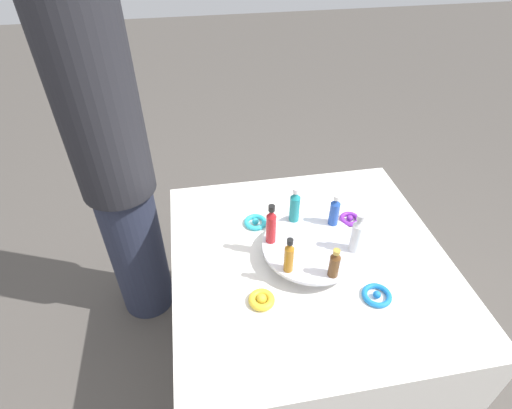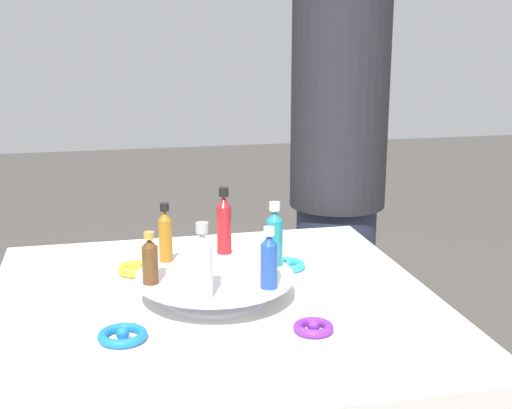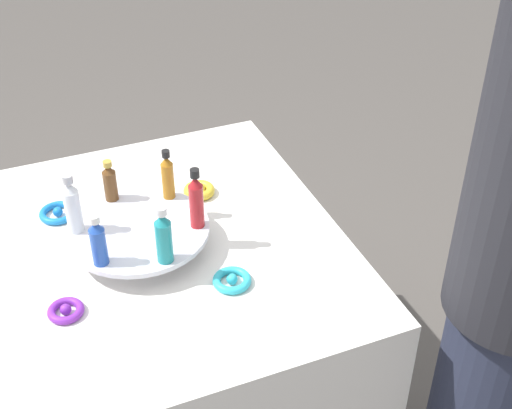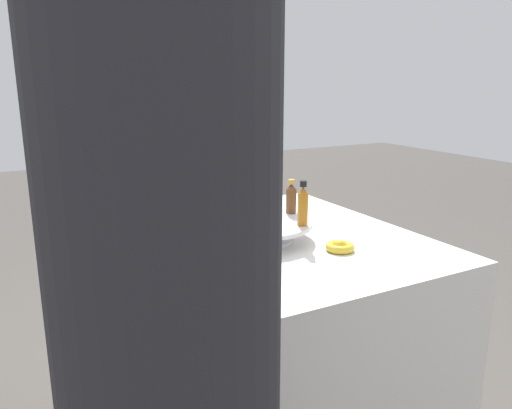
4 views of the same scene
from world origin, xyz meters
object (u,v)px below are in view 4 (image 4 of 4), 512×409
bottle_red (266,210)px  ribbon_bow_gold (340,247)px  bottle_teal (219,207)px  bottle_blue (215,198)px  display_stand (257,228)px  bottle_brown (291,198)px  person_figure (168,321)px  bottle_amber (303,205)px  bottle_clear (250,188)px  ribbon_bow_teal (218,264)px  ribbon_bow_blue (286,216)px  ribbon_bow_purple (185,227)px

bottle_red → ribbon_bow_gold: size_ratio=1.87×
bottle_teal → bottle_blue: bearing=71.6°
display_stand → bottle_brown: size_ratio=3.08×
bottle_blue → display_stand: bearing=-48.4°
display_stand → person_figure: bearing=-126.6°
display_stand → bottle_red: size_ratio=2.17×
bottle_amber → bottle_clear: (-0.05, 0.23, 0.01)m
bottle_amber → ribbon_bow_teal: size_ratio=1.52×
ribbon_bow_teal → ribbon_bow_blue: 0.50m
bottle_clear → bottle_amber: bearing=-78.4°
bottle_amber → bottle_clear: size_ratio=0.87×
bottle_red → person_figure: size_ratio=0.09×
bottle_clear → ribbon_bow_teal: (-0.24, -0.28, -0.12)m
bottle_teal → bottle_clear: bottle_clear is taller
ribbon_bow_gold → ribbon_bow_purple: (-0.31, 0.39, -0.00)m
ribbon_bow_teal → ribbon_bow_gold: ribbon_bow_gold is taller
bottle_teal → display_stand: bearing=11.6°
bottle_amber → ribbon_bow_purple: (-0.25, 0.30, -0.11)m
bottle_red → ribbon_bow_gold: bearing=-18.8°
ribbon_bow_blue → person_figure: 1.09m
bottle_amber → ribbon_bow_gold: bearing=-56.1°
ribbon_bow_teal → ribbon_bow_gold: 0.35m
bottle_teal → ribbon_bow_blue: 0.40m
ribbon_bow_gold → ribbon_bow_purple: ribbon_bow_gold is taller
person_figure → display_stand: bearing=-0.0°
bottle_red → ribbon_bow_purple: (-0.11, 0.33, -0.12)m
display_stand → bottle_brown: bottle_brown is taller
ribbon_bow_blue → bottle_amber: bearing=-112.5°
bottle_red → ribbon_bow_blue: size_ratio=1.65×
bottle_blue → bottle_amber: (0.18, -0.21, 0.00)m
ribbon_bow_gold → display_stand: bearing=128.1°
bottle_brown → bottle_clear: bottle_clear is taller
bottle_teal → bottle_brown: (0.27, 0.05, -0.01)m
ribbon_bow_teal → ribbon_bow_purple: bearing=83.1°
bottle_clear → ribbon_bow_blue: 0.20m
display_stand → ribbon_bow_teal: size_ratio=3.85×
bottle_amber → ribbon_bow_blue: 0.30m
ribbon_bow_teal → bottle_blue: bearing=67.5°
bottle_blue → bottle_brown: (0.23, -0.08, -0.01)m
bottle_brown → person_figure: bearing=-132.2°
display_stand → bottle_amber: 0.16m
ribbon_bow_gold → bottle_teal: bearing=149.5°
ribbon_bow_teal → ribbon_bow_blue: size_ratio=0.93×
bottle_brown → person_figure: 0.94m
bottle_blue → person_figure: 0.87m
display_stand → bottle_red: 0.16m
ribbon_bow_purple → bottle_teal: bearing=-84.8°
display_stand → bottle_amber: (0.09, -0.10, 0.08)m
ribbon_bow_teal → ribbon_bow_blue: same height
bottle_amber → ribbon_bow_blue: (0.11, 0.26, -0.11)m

